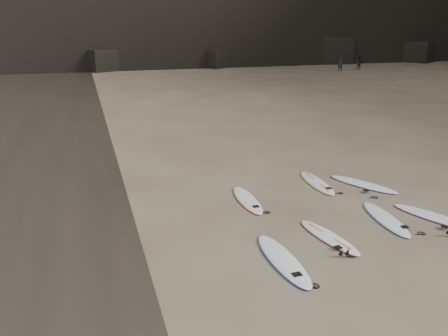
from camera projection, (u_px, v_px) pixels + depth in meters
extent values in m
plane|color=#897559|center=(391.00, 220.00, 12.49)|extent=(240.00, 240.00, 0.00)
cube|color=black|center=(214.00, 58.00, 55.11)|extent=(4.23, 4.46, 2.33)
cube|color=black|center=(329.00, 50.00, 60.72)|extent=(5.95, 5.19, 3.59)
cube|color=black|center=(415.00, 52.00, 62.78)|extent=(5.31, 5.56, 2.88)
cube|color=black|center=(99.00, 60.00, 51.04)|extent=(4.49, 4.76, 2.49)
ellipsoid|color=white|center=(283.00, 259.00, 10.33)|extent=(0.64, 2.63, 0.09)
ellipsoid|color=white|center=(329.00, 237.00, 11.44)|extent=(0.91, 2.31, 0.08)
ellipsoid|color=white|center=(386.00, 218.00, 12.50)|extent=(0.95, 2.51, 0.09)
ellipsoid|color=white|center=(436.00, 217.00, 12.58)|extent=(1.56, 2.56, 0.09)
ellipsoid|color=white|center=(247.00, 200.00, 13.84)|extent=(0.66, 2.41, 0.09)
ellipsoid|color=white|center=(317.00, 183.00, 15.31)|extent=(0.76, 2.48, 0.09)
ellipsoid|color=white|center=(363.00, 184.00, 15.17)|extent=(1.70, 2.55, 0.09)
imported|color=black|center=(340.00, 64.00, 50.77)|extent=(0.70, 0.59, 1.64)
imported|color=black|center=(359.00, 63.00, 52.55)|extent=(0.97, 0.99, 1.60)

